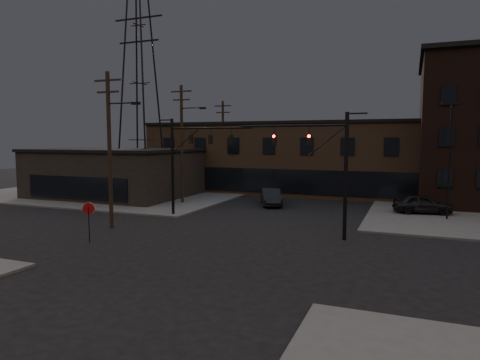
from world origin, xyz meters
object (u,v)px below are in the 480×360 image
at_px(stop_sign, 89,213).
at_px(parked_car_lot_a, 422,204).
at_px(traffic_signal_far, 186,155).
at_px(car_crossing, 271,197).
at_px(traffic_signal_near, 328,161).

relative_size(stop_sign, parked_car_lot_a, 0.53).
relative_size(traffic_signal_far, car_crossing, 1.63).
height_order(traffic_signal_near, stop_sign, traffic_signal_near).
relative_size(traffic_signal_near, traffic_signal_far, 1.00).
relative_size(traffic_signal_near, stop_sign, 3.23).
bearing_deg(traffic_signal_far, car_crossing, 60.82).
distance_m(stop_sign, parked_car_lot_a, 26.29).
relative_size(stop_sign, car_crossing, 0.51).
bearing_deg(car_crossing, parked_car_lot_a, -25.33).
bearing_deg(parked_car_lot_a, stop_sign, 123.25).
distance_m(traffic_signal_near, car_crossing, 14.52).
bearing_deg(parked_car_lot_a, car_crossing, 78.82).
xyz_separation_m(traffic_signal_far, stop_sign, (-1.28, -9.99, -3.17)).
xyz_separation_m(traffic_signal_far, parked_car_lot_a, (17.97, 7.89, -4.07)).
xyz_separation_m(stop_sign, parked_car_lot_a, (19.26, 17.88, -0.90)).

